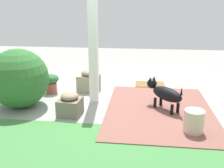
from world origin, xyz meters
The scene contains 11 objects.
ground_plane centered at (0.00, 0.00, 0.00)m, with size 12.00×12.00×0.00m, color #969B92.
brick_path centered at (-0.80, 0.35, 0.01)m, with size 1.80×2.40×0.02m, color brown.
porch_pillar centered at (0.40, 0.04, 1.17)m, with size 0.15×0.15×2.33m, color white.
stone_planter_nearest centered at (0.62, -0.52, 0.21)m, with size 0.46×0.37×0.47m.
stone_planter_mid centered at (0.68, 0.71, 0.18)m, with size 0.39×0.39×0.40m.
round_shrub centered at (1.66, 0.45, 0.52)m, with size 1.04×1.04×1.04m, color #2F682E.
terracotta_pot_spiky centered at (1.89, -0.63, 0.33)m, with size 0.20×0.20×0.69m.
terracotta_pot_broad centered at (1.37, -0.32, 0.23)m, with size 0.32×0.32×0.40m.
dog centered at (-0.87, 0.31, 0.31)m, with size 0.63×0.66×0.53m.
ceramic_urn centered at (-1.23, 1.10, 0.17)m, with size 0.28×0.28×0.34m, color beige.
doormat centered at (-0.67, -1.07, 0.01)m, with size 0.65×0.44×0.03m, color brown.
Camera 1 is at (-0.47, 4.50, 1.76)m, focal length 40.88 mm.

